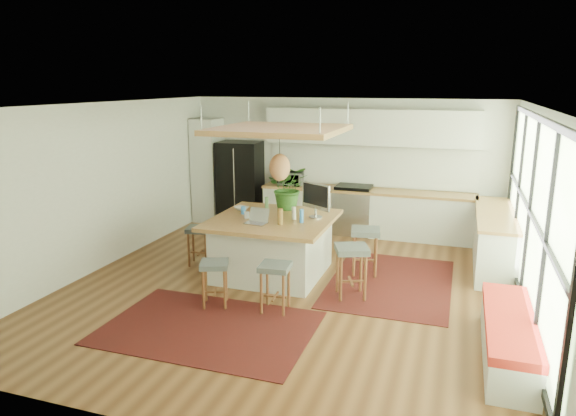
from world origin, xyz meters
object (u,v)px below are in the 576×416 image
(stool_near_left, at_px, (215,281))
(stool_right_back, at_px, (365,253))
(stool_near_right, at_px, (275,286))
(microwave, at_px, (291,177))
(fridge, at_px, (240,182))
(laptop, at_px, (256,216))
(island, at_px, (273,246))
(monitor, at_px, (316,201))
(island_plant, at_px, (289,192))
(stool_right_front, at_px, (351,273))
(stool_left_side, at_px, (199,244))

(stool_near_left, height_order, stool_right_back, stool_right_back)
(stool_near_right, bearing_deg, microwave, 105.38)
(fridge, xyz_separation_m, stool_right_back, (3.13, -2.23, -0.57))
(stool_right_back, height_order, microwave, microwave)
(microwave, bearing_deg, laptop, -88.25)
(island, xyz_separation_m, stool_near_left, (-0.34, -1.39, -0.11))
(fridge, xyz_separation_m, monitor, (2.36, -2.45, 0.26))
(fridge, bearing_deg, island_plant, -51.68)
(island_plant, bearing_deg, laptop, -98.98)
(fridge, height_order, monitor, fridge)
(monitor, bearing_deg, microwave, 147.65)
(laptop, distance_m, microwave, 3.11)
(stool_near_left, bearing_deg, fridge, 108.80)
(stool_right_front, height_order, stool_left_side, stool_right_front)
(stool_right_front, height_order, microwave, microwave)
(laptop, bearing_deg, monitor, 48.18)
(fridge, bearing_deg, stool_near_right, -63.44)
(stool_near_left, bearing_deg, stool_near_right, 6.11)
(island, bearing_deg, island_plant, 86.19)
(fridge, distance_m, island, 3.25)
(stool_near_right, distance_m, stool_left_side, 2.29)
(monitor, bearing_deg, stool_right_back, 47.52)
(stool_near_right, height_order, stool_left_side, stool_near_right)
(stool_near_right, relative_size, stool_left_side, 1.02)
(stool_near_left, xyz_separation_m, island_plant, (0.38, 2.06, 0.86))
(microwave, bearing_deg, fridge, 171.63)
(stool_left_side, relative_size, laptop, 1.89)
(laptop, relative_size, monitor, 0.57)
(stool_right_front, relative_size, laptop, 2.20)
(stool_right_back, bearing_deg, laptop, -149.98)
(stool_left_side, bearing_deg, stool_right_front, -11.66)
(laptop, bearing_deg, stool_left_side, 167.09)
(stool_near_left, relative_size, stool_right_front, 0.83)
(stool_left_side, bearing_deg, stool_near_left, -55.31)
(microwave, bearing_deg, stool_near_right, -81.39)
(stool_near_right, bearing_deg, stool_right_back, 63.73)
(stool_near_left, xyz_separation_m, stool_right_back, (1.73, 1.88, 0.00))
(stool_left_side, bearing_deg, fridge, 98.45)
(stool_right_back, xyz_separation_m, island_plant, (-1.35, 0.18, 0.86))
(stool_near_left, distance_m, microwave, 4.15)
(fridge, height_order, stool_right_back, fridge)
(stool_near_right, bearing_deg, island_plant, 103.36)
(monitor, distance_m, microwave, 2.71)
(island, distance_m, stool_near_left, 1.44)
(fridge, relative_size, stool_near_right, 2.67)
(microwave, distance_m, island_plant, 2.11)
(stool_left_side, relative_size, monitor, 1.08)
(monitor, bearing_deg, island, -126.88)
(island, bearing_deg, microwave, 102.29)
(stool_near_right, xyz_separation_m, microwave, (-1.09, 3.98, 0.74))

